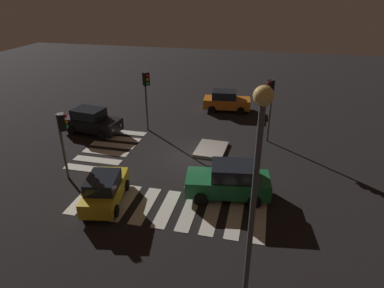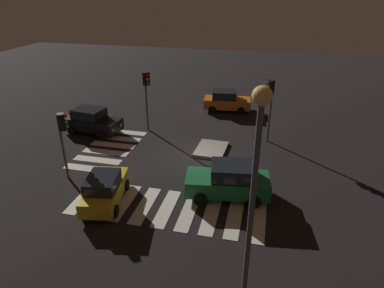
% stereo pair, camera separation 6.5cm
% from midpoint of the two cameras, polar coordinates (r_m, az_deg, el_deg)
% --- Properties ---
extents(ground_plane, '(80.00, 80.00, 0.00)m').
position_cam_midpoint_polar(ground_plane, '(22.01, -0.08, -2.35)').
color(ground_plane, black).
extents(traffic_island, '(2.71, 2.10, 0.18)m').
position_cam_midpoint_polar(traffic_island, '(22.97, 3.20, -0.88)').
color(traffic_island, gray).
rests_on(traffic_island, ground).
extents(car_orange, '(2.25, 4.26, 1.80)m').
position_cam_midpoint_polar(car_orange, '(30.26, 5.78, 7.31)').
color(car_orange, orange).
rests_on(car_orange, ground).
extents(car_yellow, '(3.98, 2.29, 1.66)m').
position_cam_midpoint_polar(car_yellow, '(17.88, -14.71, -7.45)').
color(car_yellow, gold).
rests_on(car_yellow, ground).
extents(car_green, '(2.55, 4.61, 1.93)m').
position_cam_midpoint_polar(car_green, '(17.83, 6.19, -6.26)').
color(car_green, '#196B38').
rests_on(car_green, ground).
extents(car_black, '(2.51, 4.51, 1.89)m').
position_cam_midpoint_polar(car_black, '(26.52, -16.75, 3.73)').
color(car_black, black).
rests_on(car_black, ground).
extents(traffic_light_south, '(0.54, 0.53, 4.56)m').
position_cam_midpoint_polar(traffic_light_south, '(25.21, -7.86, 9.56)').
color(traffic_light_south, '#47474C').
rests_on(traffic_light_south, ground).
extents(traffic_light_west, '(0.54, 0.53, 4.53)m').
position_cam_midpoint_polar(traffic_light_west, '(23.64, 13.06, 7.99)').
color(traffic_light_west, '#47474C').
rests_on(traffic_light_west, ground).
extents(traffic_light_east, '(0.54, 0.53, 4.00)m').
position_cam_midpoint_polar(traffic_light_east, '(19.77, -21.22, 2.18)').
color(traffic_light_east, '#47474C').
rests_on(traffic_light_east, ground).
extents(street_lamp, '(0.56, 0.56, 7.97)m').
position_cam_midpoint_polar(street_lamp, '(9.85, 10.70, -4.77)').
color(street_lamp, '#47474C').
rests_on(street_lamp, ground).
extents(crosswalk_near, '(6.45, 3.20, 0.02)m').
position_cam_midpoint_polar(crosswalk_near, '(23.90, -13.97, -0.76)').
color(crosswalk_near, silver).
rests_on(crosswalk_near, ground).
extents(crosswalk_side, '(3.20, 9.90, 0.02)m').
position_cam_midpoint_polar(crosswalk_side, '(17.38, -4.40, -10.87)').
color(crosswalk_side, silver).
rests_on(crosswalk_side, ground).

